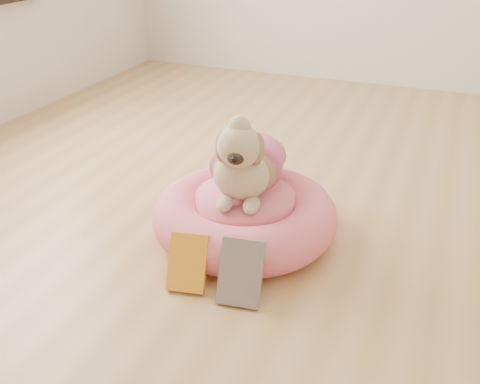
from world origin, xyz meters
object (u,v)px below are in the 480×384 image
at_px(pet_bed, 245,215).
at_px(book_yellow, 188,263).
at_px(book_white, 241,273).
at_px(dog, 246,148).

height_order(pet_bed, book_yellow, pet_bed).
relative_size(book_yellow, book_white, 0.90).
xyz_separation_m(pet_bed, book_yellow, (-0.06, -0.35, 0.00)).
relative_size(pet_bed, book_white, 3.29).
distance_m(dog, book_white, 0.47).
height_order(dog, book_white, dog).
bearing_deg(book_yellow, pet_bed, 69.67).
bearing_deg(book_yellow, dog, 71.55).
xyz_separation_m(pet_bed, dog, (-0.01, 0.03, 0.26)).
distance_m(pet_bed, dog, 0.26).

